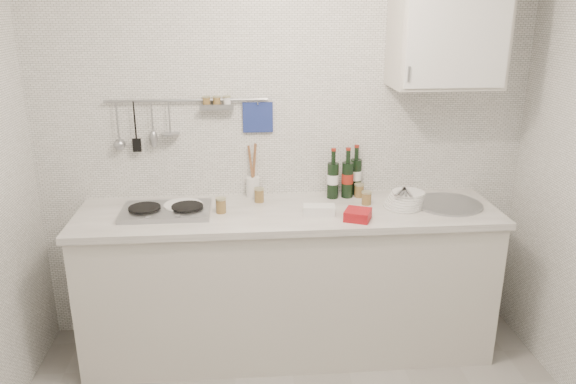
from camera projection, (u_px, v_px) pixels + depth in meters
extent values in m
cube|color=silver|center=(284.00, 142.00, 3.43)|extent=(3.00, 0.02, 2.50)
cube|color=beige|center=(288.00, 284.00, 3.41)|extent=(2.40, 0.60, 0.88)
cube|color=silver|center=(288.00, 213.00, 3.26)|extent=(2.44, 0.64, 0.04)
cube|color=black|center=(288.00, 337.00, 3.55)|extent=(2.34, 0.52, 0.10)
cube|color=#93969B|center=(166.00, 211.00, 3.20)|extent=(0.50, 0.32, 0.03)
cylinder|color=black|center=(144.00, 208.00, 3.18)|extent=(0.18, 0.18, 0.01)
cylinder|color=black|center=(187.00, 207.00, 3.20)|extent=(0.18, 0.18, 0.01)
cylinder|color=#93969B|center=(448.00, 204.00, 3.33)|extent=(0.40, 0.40, 0.02)
cylinder|color=#93969B|center=(447.00, 213.00, 3.35)|extent=(0.34, 0.34, 0.10)
cylinder|color=#93969B|center=(187.00, 100.00, 3.27)|extent=(0.95, 0.02, 0.02)
cube|color=navy|center=(258.00, 117.00, 3.35)|extent=(0.18, 0.02, 0.18)
cube|color=beige|center=(448.00, 24.00, 3.11)|extent=(0.60, 0.35, 0.70)
cube|color=white|center=(460.00, 25.00, 2.94)|extent=(0.56, 0.01, 0.66)
cylinder|color=#93969B|center=(409.00, 74.00, 2.99)|extent=(0.01, 0.01, 0.08)
cylinder|color=#46599F|center=(181.00, 209.00, 3.24)|extent=(0.24, 0.24, 0.01)
cylinder|color=#46599F|center=(182.00, 207.00, 3.24)|extent=(0.23, 0.23, 0.01)
cylinder|color=#46599F|center=(183.00, 205.00, 3.24)|extent=(0.22, 0.22, 0.01)
cylinder|color=white|center=(403.00, 206.00, 3.29)|extent=(0.23, 0.23, 0.01)
cylinder|color=white|center=(404.00, 204.00, 3.29)|extent=(0.22, 0.22, 0.01)
cylinder|color=white|center=(405.00, 202.00, 3.30)|extent=(0.22, 0.22, 0.01)
cylinder|color=white|center=(406.00, 199.00, 3.30)|extent=(0.21, 0.21, 0.01)
cylinder|color=white|center=(407.00, 197.00, 3.30)|extent=(0.20, 0.20, 0.01)
cylinder|color=white|center=(407.00, 195.00, 3.30)|extent=(0.20, 0.20, 0.01)
cylinder|color=white|center=(408.00, 193.00, 3.30)|extent=(0.19, 0.19, 0.01)
cube|color=white|center=(319.00, 210.00, 3.18)|extent=(0.19, 0.11, 0.05)
cube|color=#B3131B|center=(358.00, 215.00, 3.10)|extent=(0.18, 0.18, 0.06)
cylinder|color=white|center=(253.00, 187.00, 3.46)|extent=(0.08, 0.08, 0.12)
cylinder|color=brown|center=(254.00, 163.00, 3.41)|extent=(0.04, 0.06, 0.25)
cylinder|color=brown|center=(251.00, 164.00, 3.42)|extent=(0.04, 0.04, 0.23)
cylinder|color=brown|center=(259.00, 196.00, 3.37)|extent=(0.06, 0.06, 0.08)
cylinder|color=tan|center=(259.00, 189.00, 3.36)|extent=(0.06, 0.06, 0.01)
cylinder|color=brown|center=(359.00, 191.00, 3.46)|extent=(0.06, 0.06, 0.07)
cylinder|color=tan|center=(359.00, 185.00, 3.45)|extent=(0.06, 0.06, 0.01)
cylinder|color=brown|center=(366.00, 199.00, 3.33)|extent=(0.06, 0.06, 0.07)
cylinder|color=tan|center=(367.00, 192.00, 3.32)|extent=(0.06, 0.06, 0.01)
cylinder|color=brown|center=(221.00, 206.00, 3.20)|extent=(0.06, 0.06, 0.08)
cylinder|color=tan|center=(221.00, 199.00, 3.18)|extent=(0.06, 0.06, 0.01)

